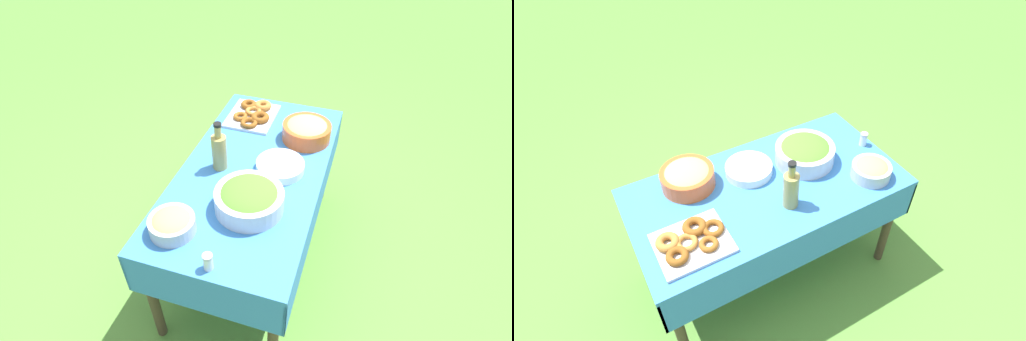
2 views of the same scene
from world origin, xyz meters
TOP-DOWN VIEW (x-y plane):
  - ground_plane at (0.00, 0.00)m, footprint 14.00×14.00m
  - picnic_table at (0.00, 0.00)m, footprint 1.39×0.71m
  - salad_bowl at (-0.27, -0.07)m, footprint 0.32×0.32m
  - pasta_bowl at (0.34, -0.20)m, footprint 0.27×0.27m
  - donut_platter at (0.47, 0.15)m, footprint 0.34×0.27m
  - plate_stack at (0.03, -0.13)m, footprint 0.25×0.25m
  - olive_oil_bottle at (-0.04, 0.17)m, footprint 0.08×0.08m
  - bread_bowl at (-0.50, 0.20)m, footprint 0.20×0.20m
  - salt_shaker at (-0.63, -0.02)m, footprint 0.04×0.04m

SIDE VIEW (x-z plane):
  - ground_plane at x=0.00m, z-range 0.00..0.00m
  - picnic_table at x=0.00m, z-range 0.24..0.93m
  - donut_platter at x=0.47m, z-range 0.68..0.73m
  - plate_stack at x=0.03m, z-range 0.69..0.73m
  - salt_shaker at x=-0.63m, z-range 0.69..0.77m
  - bread_bowl at x=-0.50m, z-range 0.69..0.78m
  - pasta_bowl at x=0.34m, z-range 0.69..0.80m
  - salad_bowl at x=-0.27m, z-range 0.69..0.81m
  - olive_oil_bottle at x=-0.04m, z-range 0.66..0.92m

